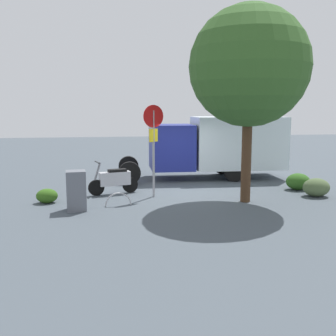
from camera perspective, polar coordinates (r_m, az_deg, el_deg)
ground_plane at (r=14.30m, az=3.19°, el=-3.58°), size 60.00×60.00×0.00m
box_truck_near at (r=17.27m, az=6.85°, el=3.57°), size 7.24×2.46×2.67m
motorcycle at (r=14.08m, az=-7.80°, el=-1.69°), size 1.77×0.73×1.20m
stop_sign at (r=13.33m, az=-2.12°, el=4.65°), size 0.71×0.33×3.15m
street_tree at (r=12.89m, az=11.69°, el=14.20°), size 3.78×3.78×6.21m
utility_cabinet at (r=12.01m, az=-13.20°, el=-3.22°), size 0.62×0.60×1.20m
bike_rack_hoop at (r=12.47m, az=-7.23°, el=-5.44°), size 0.85×0.17×0.85m
shrub_near_sign at (r=14.53m, az=20.74°, el=-2.65°), size 0.94×0.77×0.64m
shrub_mid_verge at (r=15.52m, az=18.37°, el=-1.88°), size 0.91×0.75×0.62m
shrub_by_tree at (r=13.26m, az=-17.18°, el=-3.89°), size 0.68×0.56×0.46m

